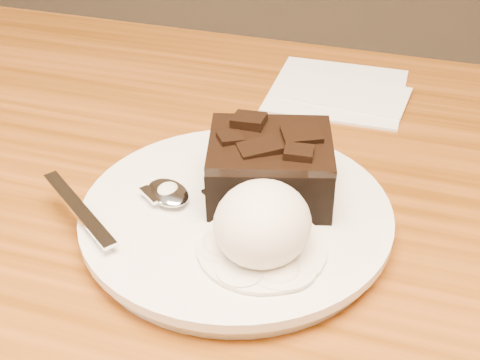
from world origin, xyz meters
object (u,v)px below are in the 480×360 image
(plate, at_px, (236,218))
(spoon, at_px, (168,194))
(ice_cream_scoop, at_px, (262,223))
(napkin, at_px, (338,89))
(brownie, at_px, (270,171))

(plate, distance_m, spoon, 0.06)
(plate, xyz_separation_m, ice_cream_scoop, (0.03, -0.04, 0.03))
(spoon, bearing_deg, ice_cream_scoop, -76.19)
(ice_cream_scoop, bearing_deg, spoon, 157.42)
(plate, relative_size, napkin, 1.70)
(ice_cream_scoop, xyz_separation_m, napkin, (0.00, 0.31, -0.04))
(spoon, relative_size, napkin, 1.17)
(brownie, height_order, napkin, brownie)
(brownie, bearing_deg, plate, -126.25)
(plate, height_order, ice_cream_scoop, ice_cream_scoop)
(plate, relative_size, spoon, 1.45)
(spoon, distance_m, napkin, 0.29)
(spoon, bearing_deg, plate, -47.39)
(brownie, relative_size, napkin, 0.66)
(plate, bearing_deg, ice_cream_scoop, -52.13)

